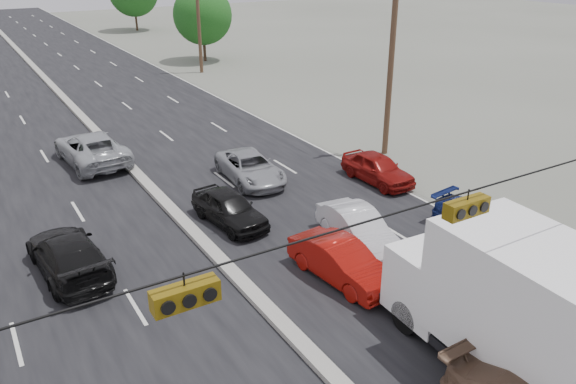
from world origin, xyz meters
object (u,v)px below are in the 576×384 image
queue_car_b (358,229)px  queue_car_a (229,208)px  utility_pole_right_b (391,58)px  tree_right_mid (203,15)px  oncoming_far (91,149)px  queue_car_d (488,222)px  box_truck (521,311)px  red_sedan (341,262)px  oncoming_near (68,255)px  queue_car_c (250,168)px  queue_car_e (378,169)px  utility_pole_right_c (198,13)px

queue_car_b → queue_car_a: bearing=136.0°
utility_pole_right_b → tree_right_mid: utility_pole_right_b is taller
queue_car_a → oncoming_far: oncoming_far is taller
queue_car_b → oncoming_far: 15.35m
queue_car_d → oncoming_far: size_ratio=0.76×
box_truck → red_sedan: size_ratio=1.92×
oncoming_near → queue_car_d: bearing=154.6°
box_truck → queue_car_c: 15.33m
queue_car_d → utility_pole_right_b: bearing=64.9°
queue_car_c → queue_car_e: queue_car_e is taller
queue_car_d → queue_car_e: (-0.09, 6.44, 0.05)m
queue_car_a → queue_car_c: queue_car_a is taller
queue_car_d → queue_car_c: bearing=110.0°
queue_car_a → queue_car_e: (7.89, 0.35, 0.01)m
red_sedan → queue_car_d: 6.61m
tree_right_mid → oncoming_near: size_ratio=1.46×
utility_pole_right_c → queue_car_e: (-2.99, -27.97, -4.42)m
utility_pole_right_b → tree_right_mid: bearing=85.2°
queue_car_a → oncoming_near: size_ratio=0.82×
box_truck → queue_car_e: (5.50, 12.03, -1.34)m
queue_car_c → queue_car_e: (5.06, -3.24, 0.03)m
utility_pole_right_c → queue_car_b: 33.55m
oncoming_near → oncoming_far: (3.27, 10.51, 0.09)m
utility_pole_right_c → queue_car_e: 28.48m
queue_car_c → oncoming_near: bearing=-150.9°
utility_pole_right_b → oncoming_far: 15.98m
queue_car_b → oncoming_near: oncoming_near is taller
utility_pole_right_b → queue_car_a: utility_pole_right_b is taller
tree_right_mid → box_truck: 46.38m
tree_right_mid → queue_car_d: tree_right_mid is taller
queue_car_c → queue_car_a: bearing=-123.7°
queue_car_a → utility_pole_right_c: bearing=62.6°
oncoming_far → oncoming_near: bearing=68.7°
queue_car_c → oncoming_near: oncoming_near is taller
utility_pole_right_c → red_sedan: size_ratio=2.43×
tree_right_mid → oncoming_far: (-16.40, -23.40, -3.54)m
tree_right_mid → queue_car_d: bearing=-97.8°
utility_pole_right_c → box_truck: size_ratio=1.27×
utility_pole_right_c → queue_car_d: bearing=-94.8°
red_sedan → oncoming_near: size_ratio=0.84×
utility_pole_right_c → box_truck: bearing=-102.0°
queue_car_a → queue_car_e: queue_car_e is taller
utility_pole_right_b → box_truck: (-8.48, -15.00, -3.08)m
utility_pole_right_b → tree_right_mid: (2.50, 30.00, -0.77)m
red_sedan → oncoming_far: bearing=99.4°
queue_car_a → queue_car_e: bearing=-3.8°
queue_car_c → utility_pole_right_c: bearing=76.5°
queue_car_c → utility_pole_right_b: bearing=2.6°
utility_pole_right_b → oncoming_near: bearing=-167.2°
box_truck → queue_car_e: 13.29m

